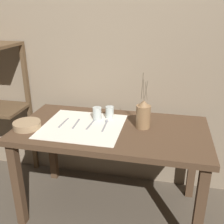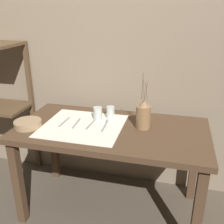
% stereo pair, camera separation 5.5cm
% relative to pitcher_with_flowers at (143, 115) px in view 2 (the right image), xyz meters
% --- Properties ---
extents(ground_plane, '(12.00, 12.00, 0.00)m').
position_rel_pitcher_with_flowers_xyz_m(ground_plane, '(-0.21, -0.05, -0.80)').
color(ground_plane, brown).
extents(stone_wall_back, '(7.00, 0.06, 2.40)m').
position_rel_pitcher_with_flowers_xyz_m(stone_wall_back, '(-0.21, 0.41, 0.40)').
color(stone_wall_back, gray).
rests_on(stone_wall_back, ground_plane).
extents(wooden_table, '(1.35, 0.70, 0.71)m').
position_rel_pitcher_with_flowers_xyz_m(wooden_table, '(-0.21, -0.05, -0.19)').
color(wooden_table, '#4C3523').
rests_on(wooden_table, ground_plane).
extents(linen_cloth, '(0.56, 0.52, 0.00)m').
position_rel_pitcher_with_flowers_xyz_m(linen_cloth, '(-0.42, -0.07, -0.09)').
color(linen_cloth, silver).
rests_on(linen_cloth, wooden_table).
extents(pitcher_with_flowers, '(0.10, 0.10, 0.40)m').
position_rel_pitcher_with_flowers_xyz_m(pitcher_with_flowers, '(0.00, 0.00, 0.00)').
color(pitcher_with_flowers, olive).
rests_on(pitcher_with_flowers, wooden_table).
extents(wooden_bowl, '(0.19, 0.19, 0.05)m').
position_rel_pitcher_with_flowers_xyz_m(wooden_bowl, '(-0.79, -0.19, -0.07)').
color(wooden_bowl, '#9E7F5B').
rests_on(wooden_bowl, wooden_table).
extents(glass_tumbler_near, '(0.07, 0.07, 0.09)m').
position_rel_pitcher_with_flowers_xyz_m(glass_tumbler_near, '(-0.35, 0.06, -0.04)').
color(glass_tumbler_near, '#B7C1BC').
rests_on(glass_tumbler_near, wooden_table).
extents(glass_tumbler_far, '(0.06, 0.06, 0.09)m').
position_rel_pitcher_with_flowers_xyz_m(glass_tumbler_far, '(-0.27, 0.11, -0.05)').
color(glass_tumbler_far, '#B7C1BC').
rests_on(glass_tumbler_far, wooden_table).
extents(fork_outer, '(0.02, 0.17, 0.00)m').
position_rel_pitcher_with_flowers_xyz_m(fork_outer, '(-0.57, -0.05, -0.09)').
color(fork_outer, gray).
rests_on(fork_outer, wooden_table).
extents(fork_inner, '(0.02, 0.17, 0.00)m').
position_rel_pitcher_with_flowers_xyz_m(fork_inner, '(-0.48, -0.05, -0.09)').
color(fork_inner, gray).
rests_on(fork_inner, wooden_table).
extents(knife_center, '(0.02, 0.17, 0.00)m').
position_rel_pitcher_with_flowers_xyz_m(knife_center, '(-0.37, -0.05, -0.09)').
color(knife_center, gray).
rests_on(knife_center, wooden_table).
extents(spoon_outer, '(0.03, 0.18, 0.02)m').
position_rel_pitcher_with_flowers_xyz_m(spoon_outer, '(-0.27, 0.00, -0.09)').
color(spoon_outer, gray).
rests_on(spoon_outer, wooden_table).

